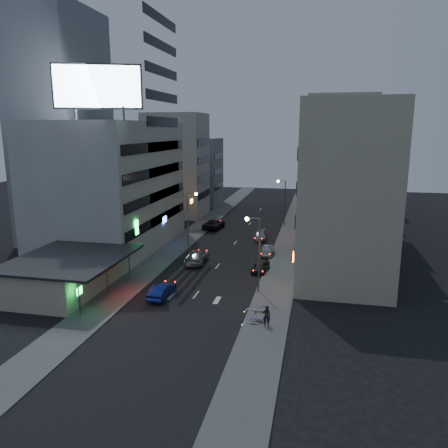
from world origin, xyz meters
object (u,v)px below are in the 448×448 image
(parked_car_right_near, at_px, (261,266))
(parked_car_right_far, at_px, (260,236))
(road_car_blue, at_px, (162,291))
(person, at_px, (267,316))
(parked_car_left, at_px, (214,224))
(parked_car_right_mid, at_px, (267,251))
(scooter_blue, at_px, (263,314))
(scooter_black_b, at_px, (267,306))
(scooter_silver_b, at_px, (258,305))
(road_car_silver, at_px, (197,256))
(scooter_silver_a, at_px, (259,317))
(scooter_black_a, at_px, (266,315))

(parked_car_right_near, relative_size, parked_car_right_far, 0.86)
(road_car_blue, relative_size, person, 2.37)
(parked_car_right_near, xyz_separation_m, parked_car_left, (-11.08, 21.64, 0.12))
(parked_car_right_near, xyz_separation_m, parked_car_right_far, (-2.07, 15.35, -0.01))
(parked_car_right_mid, xyz_separation_m, parked_car_left, (-11.08, 14.51, 0.15))
(parked_car_right_far, relative_size, scooter_blue, 2.77)
(parked_car_left, relative_size, parked_car_right_far, 1.24)
(parked_car_right_far, relative_size, scooter_black_b, 2.63)
(road_car_blue, distance_m, scooter_black_b, 11.06)
(person, xyz_separation_m, scooter_silver_b, (-1.23, 3.31, -0.43))
(parked_car_left, height_order, parked_car_right_far, parked_car_left)
(parked_car_right_near, height_order, parked_car_right_mid, parked_car_right_near)
(parked_car_left, xyz_separation_m, scooter_blue, (13.10, -35.41, -0.17))
(parked_car_left, xyz_separation_m, road_car_silver, (2.51, -19.80, 0.03))
(parked_car_left, xyz_separation_m, person, (13.60, -36.70, 0.25))
(road_car_silver, bearing_deg, parked_car_right_near, 165.01)
(scooter_silver_a, bearing_deg, parked_car_left, 27.75)
(scooter_black_b, bearing_deg, road_car_silver, 22.58)
(parked_car_right_far, bearing_deg, scooter_silver_a, -88.59)
(scooter_blue, bearing_deg, scooter_black_a, -138.34)
(road_car_blue, bearing_deg, parked_car_right_far, -102.33)
(person, distance_m, scooter_black_a, 0.98)
(parked_car_right_near, relative_size, scooter_silver_a, 2.13)
(parked_car_right_mid, bearing_deg, scooter_black_b, -82.88)
(scooter_black_b, bearing_deg, scooter_silver_b, 61.21)
(parked_car_right_mid, xyz_separation_m, scooter_black_a, (2.38, -21.27, 0.06))
(road_car_blue, relative_size, scooter_black_a, 2.29)
(road_car_blue, distance_m, scooter_blue, 11.27)
(parked_car_left, bearing_deg, parked_car_right_mid, 133.28)
(scooter_silver_a, relative_size, scooter_black_b, 1.06)
(parked_car_right_near, xyz_separation_m, person, (2.52, -15.05, 0.38))
(road_car_blue, xyz_separation_m, scooter_silver_a, (10.55, -4.12, -0.04))
(scooter_black_a, relative_size, scooter_silver_a, 1.04)
(parked_car_right_mid, relative_size, parked_car_right_far, 0.85)
(scooter_black_a, bearing_deg, scooter_blue, 30.45)
(parked_car_right_near, height_order, scooter_blue, parked_car_right_near)
(road_car_blue, distance_m, scooter_black_a, 11.73)
(road_car_blue, distance_m, scooter_silver_b, 10.14)
(parked_car_right_far, distance_m, scooter_black_a, 29.83)
(parked_car_right_far, height_order, person, person)
(parked_car_right_mid, height_order, road_car_blue, road_car_blue)
(scooter_silver_a, bearing_deg, road_car_blue, 76.93)
(scooter_silver_a, distance_m, scooter_silver_b, 2.96)
(parked_car_right_near, xyz_separation_m, scooter_silver_b, (1.29, -11.74, -0.06))
(person, distance_m, scooter_silver_b, 3.56)
(road_car_blue, xyz_separation_m, road_car_silver, (0.21, 12.38, 0.10))
(parked_car_right_near, xyz_separation_m, scooter_black_a, (2.38, -14.14, 0.03))
(parked_car_right_far, bearing_deg, parked_car_right_near, -88.20)
(parked_car_right_far, height_order, road_car_silver, road_car_silver)
(parked_car_left, distance_m, road_car_blue, 32.27)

